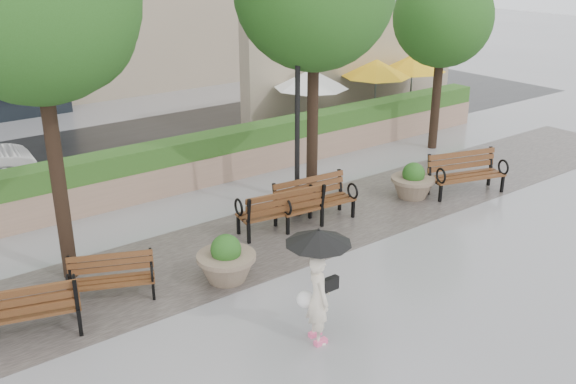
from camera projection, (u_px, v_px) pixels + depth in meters
ground at (342, 300)px, 11.94m from camera, size 100.00×100.00×0.00m
cobble_strip at (252, 243)px, 14.17m from camera, size 28.00×3.20×0.01m
hedge_wall at (166, 168)px, 16.91m from camera, size 24.00×0.80×1.35m
cafe_wall at (356, 63)px, 23.98m from camera, size 10.00×0.60×4.00m
cafe_hedge at (387, 117)px, 22.63m from camera, size 8.00×0.50×0.90m
asphalt_street at (109, 154)px, 20.12m from camera, size 40.00×7.00×0.00m
bench_0 at (19, 322)px, 10.66m from camera, size 2.14×1.34×1.08m
bench_1 at (112, 287)px, 11.89m from camera, size 1.66×1.19×0.83m
bench_2 at (281, 218)px, 14.69m from camera, size 2.07×1.08×1.06m
bench_3 at (315, 210)px, 15.16m from camera, size 2.01×0.95×1.05m
bench_4 at (466, 182)px, 16.88m from camera, size 2.15×1.34×1.08m
planter_left at (226, 263)px, 12.50m from camera, size 1.16×1.16×0.97m
planter_right at (413, 184)px, 16.61m from camera, size 1.13×1.13×0.95m
lamppost at (297, 147)px, 15.08m from camera, size 0.28×0.28×3.92m
tree_0 at (42, 6)px, 11.05m from camera, size 3.71×3.66×7.16m
tree_2 at (444, 20)px, 19.48m from camera, size 3.16×3.02×5.62m
patio_umb_white at (311, 79)px, 21.17m from camera, size 2.50×2.50×2.30m
patio_umb_yellow_a at (376, 68)px, 22.98m from camera, size 2.50×2.50×2.30m
patio_umb_yellow_b at (413, 63)px, 23.96m from camera, size 2.50×2.50×2.30m
pedestrian at (318, 275)px, 10.33m from camera, size 1.09×1.09×1.99m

